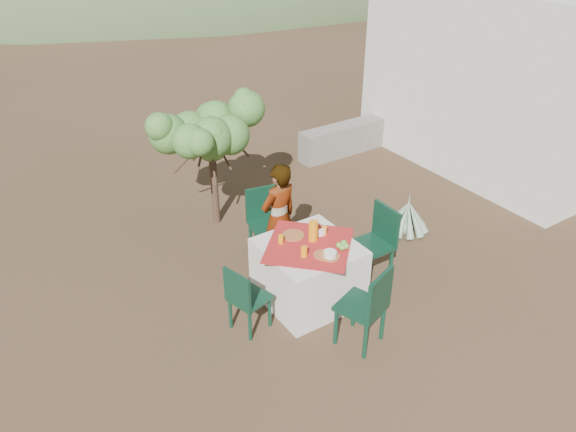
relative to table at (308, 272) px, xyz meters
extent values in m
plane|color=#3A2A1A|center=(-0.23, -0.30, -0.38)|extent=(160.00, 160.00, 0.00)
cube|color=silver|center=(0.00, 0.00, 0.00)|extent=(1.02, 1.02, 0.75)
cube|color=maroon|center=(0.00, 0.00, 0.38)|extent=(1.30, 1.30, 0.01)
cylinder|color=black|center=(-0.13, 0.92, -0.15)|extent=(0.04, 0.04, 0.46)
cylinder|color=black|center=(0.20, 0.85, -0.15)|extent=(0.04, 0.04, 0.46)
cylinder|color=black|center=(-0.06, 1.26, -0.15)|extent=(0.04, 0.04, 0.46)
cylinder|color=black|center=(0.27, 1.19, -0.15)|extent=(0.04, 0.04, 0.46)
cube|color=black|center=(0.07, 1.05, 0.08)|extent=(0.50, 0.50, 0.04)
cube|color=black|center=(0.11, 1.24, 0.32)|extent=(0.42, 0.13, 0.45)
cylinder|color=black|center=(0.15, -0.67, -0.14)|extent=(0.05, 0.05, 0.48)
cylinder|color=black|center=(-0.20, -0.79, -0.14)|extent=(0.05, 0.05, 0.48)
cylinder|color=black|center=(0.27, -1.01, -0.14)|extent=(0.05, 0.05, 0.48)
cylinder|color=black|center=(-0.07, -1.13, -0.14)|extent=(0.05, 0.05, 0.48)
cube|color=black|center=(0.04, -0.90, 0.10)|extent=(0.57, 0.57, 0.04)
cube|color=black|center=(0.10, -1.09, 0.36)|extent=(0.44, 0.19, 0.47)
cylinder|color=black|center=(-0.64, -0.17, -0.18)|extent=(0.04, 0.04, 0.41)
cylinder|color=black|center=(-0.72, 0.13, -0.18)|extent=(0.04, 0.04, 0.41)
cylinder|color=black|center=(-0.94, -0.25, -0.18)|extent=(0.04, 0.04, 0.41)
cylinder|color=black|center=(-1.02, 0.05, -0.18)|extent=(0.04, 0.04, 0.41)
cube|color=black|center=(-0.83, -0.06, 0.03)|extent=(0.46, 0.46, 0.04)
cube|color=black|center=(-0.99, -0.11, 0.24)|extent=(0.13, 0.38, 0.40)
cylinder|color=black|center=(0.71, 0.10, -0.14)|extent=(0.05, 0.05, 0.48)
cylinder|color=black|center=(0.70, -0.26, -0.14)|extent=(0.05, 0.05, 0.48)
cylinder|color=black|center=(1.07, 0.09, -0.14)|extent=(0.05, 0.05, 0.48)
cylinder|color=black|center=(1.06, -0.27, -0.14)|extent=(0.05, 0.05, 0.48)
cube|color=black|center=(0.88, -0.08, 0.10)|extent=(0.45, 0.45, 0.04)
cube|color=black|center=(1.09, -0.09, 0.35)|extent=(0.05, 0.44, 0.47)
imported|color=#8C6651|center=(0.05, 0.72, 0.35)|extent=(0.58, 0.43, 1.47)
cylinder|color=#4A3225|center=(-0.11, 2.19, 0.24)|extent=(0.11, 0.11, 1.24)
sphere|color=#346525|center=(-0.11, 2.19, 0.87)|extent=(0.53, 0.53, 0.53)
sphere|color=#346525|center=(0.38, 2.19, 1.00)|extent=(0.50, 0.50, 0.50)
sphere|color=#346525|center=(-0.55, 2.27, 0.95)|extent=(0.46, 0.46, 0.46)
sphere|color=#346525|center=(-0.02, 2.67, 1.04)|extent=(0.48, 0.48, 0.48)
sphere|color=#346525|center=(-0.06, 1.74, 0.91)|extent=(0.43, 0.43, 0.43)
sphere|color=gray|center=(2.05, 0.48, -0.34)|extent=(0.21, 0.21, 0.21)
cone|color=gray|center=(2.05, 0.48, -0.07)|extent=(0.11, 0.11, 0.60)
cone|color=gray|center=(2.18, 0.45, -0.14)|extent=(0.37, 0.18, 0.51)
cone|color=gray|center=(2.17, 0.53, -0.14)|extent=(0.36, 0.22, 0.52)
cone|color=gray|center=(2.12, 0.60, -0.14)|extent=(0.25, 0.34, 0.53)
cone|color=gray|center=(2.04, 0.61, -0.14)|extent=(0.14, 0.37, 0.51)
cone|color=gray|center=(1.96, 0.58, -0.14)|extent=(0.29, 0.31, 0.53)
cone|color=gray|center=(1.91, 0.51, -0.14)|extent=(0.37, 0.18, 0.51)
cone|color=gray|center=(1.92, 0.43, -0.14)|extent=(0.36, 0.22, 0.52)
cone|color=gray|center=(1.98, 0.36, -0.14)|extent=(0.25, 0.34, 0.53)
cone|color=gray|center=(2.06, 0.34, -0.14)|extent=(0.14, 0.37, 0.51)
cone|color=gray|center=(2.14, 0.38, -0.14)|extent=(0.29, 0.31, 0.53)
cube|color=beige|center=(5.37, 1.50, 1.12)|extent=(3.20, 4.20, 3.00)
cube|color=gray|center=(3.37, 3.10, -0.10)|extent=(2.60, 0.35, 0.55)
cylinder|color=brown|center=(-0.05, 0.25, 0.39)|extent=(0.26, 0.26, 0.01)
cylinder|color=brown|center=(0.00, -0.26, 0.39)|extent=(0.21, 0.21, 0.01)
cylinder|color=orange|center=(-0.25, 0.21, 0.43)|extent=(0.06, 0.06, 0.10)
cylinder|color=orange|center=(-0.18, -0.16, 0.44)|extent=(0.07, 0.07, 0.12)
cylinder|color=orange|center=(0.10, 0.06, 0.50)|extent=(0.11, 0.11, 0.24)
cylinder|color=brown|center=(0.06, -0.32, 0.39)|extent=(0.22, 0.22, 0.01)
cylinder|color=white|center=(0.06, -0.32, 0.42)|extent=(0.15, 0.15, 0.05)
cylinder|color=orange|center=(0.28, 0.09, 0.43)|extent=(0.06, 0.06, 0.10)
cylinder|color=orange|center=(0.28, 0.24, 0.43)|extent=(0.05, 0.05, 0.09)
cube|color=white|center=(0.22, 0.08, 0.42)|extent=(0.07, 0.05, 0.08)
sphere|color=#619B38|center=(0.24, -0.24, 0.42)|extent=(0.07, 0.07, 0.07)
sphere|color=#619B38|center=(0.32, -0.23, 0.42)|extent=(0.07, 0.07, 0.07)
sphere|color=#619B38|center=(0.30, -0.29, 0.42)|extent=(0.07, 0.07, 0.07)
sphere|color=#619B38|center=(0.24, -0.29, 0.42)|extent=(0.07, 0.07, 0.07)
camera|label=1|loc=(-3.11, -4.31, 3.90)|focal=35.00mm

